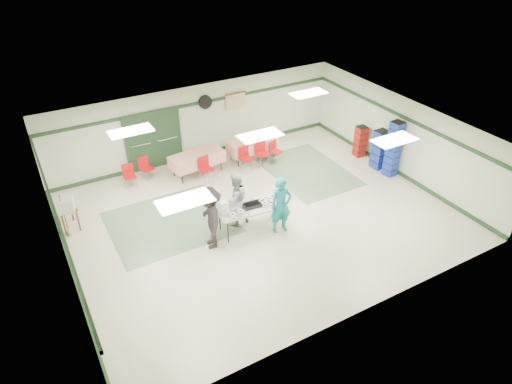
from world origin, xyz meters
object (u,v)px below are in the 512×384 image
chair_loose_b (129,174)px  crate_stack_blue_b (380,149)px  office_printer (65,205)px  crate_stack_blue_a (393,149)px  crate_stack_red (360,141)px  chair_b (245,156)px  chair_loose_a (145,166)px  dining_table_a (253,145)px  chair_d (205,166)px  volunteer_dark (210,218)px  dining_table_b (197,159)px  serving_table (251,208)px  chair_c (274,149)px  volunteer_teal (281,206)px  printer_table (66,210)px  chair_a (261,151)px  broom (64,213)px  volunteer_grey (235,199)px

chair_loose_b → crate_stack_blue_b: crate_stack_blue_b is taller
office_printer → crate_stack_blue_a: bearing=2.0°
crate_stack_red → office_printer: 10.31m
chair_b → chair_loose_a: 3.43m
dining_table_a → crate_stack_red: bearing=-26.8°
chair_d → crate_stack_red: bearing=-17.3°
volunteer_dark → dining_table_b: 4.08m
chair_loose_a → crate_stack_blue_a: 8.41m
serving_table → chair_loose_b: bearing=125.7°
chair_c → dining_table_b: bearing=147.4°
volunteer_teal → chair_loose_a: volunteer_teal is taller
crate_stack_blue_a → printer_table: size_ratio=2.42×
printer_table → office_printer: office_printer is taller
chair_loose_b → crate_stack_red: size_ratio=0.70×
dining_table_a → chair_loose_a: chair_loose_a is taller
volunteer_teal → office_printer: size_ratio=3.43×
dining_table_a → chair_c: size_ratio=2.26×
chair_c → office_printer: office_printer is taller
dining_table_b → chair_loose_b: chair_loose_b is taller
chair_a → chair_d: chair_a is taller
volunteer_teal → chair_b: 3.74m
chair_a → chair_d: bearing=-177.6°
chair_b → chair_a: bearing=-4.5°
chair_b → volunteer_dark: bearing=-135.5°
volunteer_dark → dining_table_a: 5.20m
chair_c → crate_stack_blue_b: bearing=-57.1°
dining_table_a → broom: 6.94m
volunteer_dark → chair_loose_b: 4.30m
volunteer_dark → crate_stack_blue_a: (7.03, 0.49, 0.07)m
volunteer_grey → chair_c: volunteer_grey is taller
chair_loose_a → broom: size_ratio=0.63×
chair_a → crate_stack_blue_a: (3.54, -2.81, 0.44)m
dining_table_b → dining_table_a: bearing=-6.5°
serving_table → crate_stack_blue_a: bearing=8.3°
chair_loose_a → chair_loose_b: 0.66m
chair_a → crate_stack_blue_a: 4.54m
chair_d → broom: bearing=-176.1°
crate_stack_blue_a → volunteer_dark: bearing=-176.0°
volunteer_grey → crate_stack_blue_b: size_ratio=1.18×
chair_b → serving_table: bearing=-120.0°
volunteer_grey → chair_a: 3.64m
chair_a → broom: broom is taller
chair_b → chair_c: (1.20, -0.01, -0.05)m
chair_loose_b → office_printer: bearing=-142.9°
serving_table → volunteer_grey: bearing=125.8°
chair_c → broom: 7.43m
serving_table → volunteer_teal: bearing=-30.0°
crate_stack_blue_a → printer_table: crate_stack_blue_a is taller
chair_loose_b → crate_stack_blue_a: size_ratio=0.41×
chair_d → office_printer: size_ratio=1.75×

